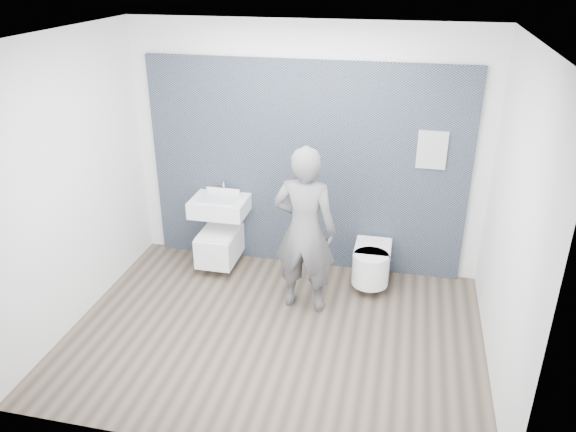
% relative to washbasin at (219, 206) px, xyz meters
% --- Properties ---
extents(ground, '(4.00, 4.00, 0.00)m').
position_rel_washbasin_xyz_m(ground, '(0.94, -1.20, -0.76)').
color(ground, brown).
rests_on(ground, ground).
extents(room_shell, '(4.00, 4.00, 4.00)m').
position_rel_washbasin_xyz_m(room_shell, '(0.94, -1.20, 0.98)').
color(room_shell, silver).
rests_on(room_shell, ground).
extents(tile_wall, '(3.60, 0.06, 2.40)m').
position_rel_washbasin_xyz_m(tile_wall, '(0.94, 0.27, -0.76)').
color(tile_wall, black).
rests_on(tile_wall, ground).
extents(washbasin, '(0.63, 0.47, 0.47)m').
position_rel_washbasin_xyz_m(washbasin, '(0.00, 0.00, 0.00)').
color(washbasin, white).
rests_on(washbasin, ground).
extents(toilet_square, '(0.42, 0.61, 0.82)m').
position_rel_washbasin_xyz_m(toilet_square, '(0.00, -0.06, -0.46)').
color(toilet_square, white).
rests_on(toilet_square, ground).
extents(toilet_rounded, '(0.40, 0.68, 0.36)m').
position_rel_washbasin_xyz_m(toilet_rounded, '(1.78, -0.10, -0.48)').
color(toilet_rounded, white).
rests_on(toilet_rounded, ground).
extents(info_placard, '(0.31, 0.03, 0.41)m').
position_rel_washbasin_xyz_m(info_placard, '(2.31, 0.22, -0.76)').
color(info_placard, white).
rests_on(info_placard, ground).
extents(visitor, '(0.67, 0.46, 1.76)m').
position_rel_washbasin_xyz_m(visitor, '(1.13, -0.65, 0.12)').
color(visitor, '#5B5C5F').
rests_on(visitor, ground).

